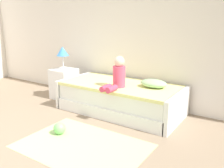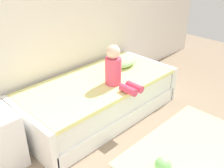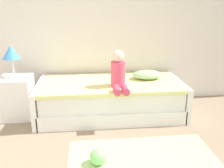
% 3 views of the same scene
% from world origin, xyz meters
% --- Properties ---
extents(wall_rear, '(7.20, 0.10, 2.90)m').
position_xyz_m(wall_rear, '(0.00, 2.60, 1.45)').
color(wall_rear, silver).
rests_on(wall_rear, ground).
extents(bed, '(2.11, 1.00, 0.50)m').
position_xyz_m(bed, '(0.50, 2.00, 0.25)').
color(bed, white).
rests_on(bed, ground).
extents(child_figure, '(0.20, 0.51, 0.50)m').
position_xyz_m(child_figure, '(0.60, 1.77, 0.70)').
color(child_figure, '#E04C6B').
rests_on(child_figure, bed).
extents(pillow, '(0.44, 0.30, 0.13)m').
position_xyz_m(pillow, '(1.07, 2.10, 0.56)').
color(pillow, '#99CC8C').
rests_on(pillow, bed).
extents(toy_ball, '(0.17, 0.17, 0.17)m').
position_xyz_m(toy_ball, '(0.26, 0.79, 0.09)').
color(toy_ball, '#7FD872').
rests_on(toy_ball, ground).
extents(area_rug, '(1.60, 1.10, 0.01)m').
position_xyz_m(area_rug, '(0.74, 0.70, 0.00)').
color(area_rug, '#B2D189').
rests_on(area_rug, ground).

